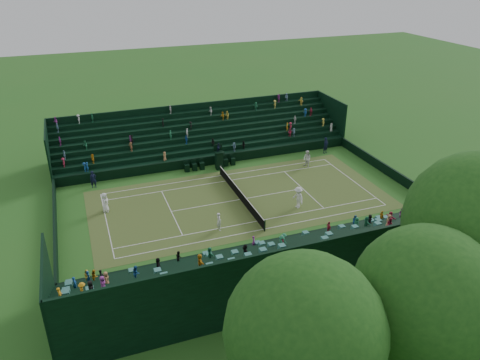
{
  "coord_description": "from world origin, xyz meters",
  "views": [
    {
      "loc": [
        35.38,
        -13.06,
        20.23
      ],
      "look_at": [
        0.0,
        0.0,
        2.0
      ],
      "focal_mm": 35.0,
      "sensor_mm": 36.0,
      "label": 1
    }
  ],
  "objects": [
    {
      "name": "tennis_net",
      "position": [
        0.0,
        0.0,
        0.53
      ],
      "size": [
        11.67,
        0.1,
        1.06
      ],
      "color": "black",
      "rests_on": "ground"
    },
    {
      "name": "player_near_east",
      "position": [
        4.27,
        -3.39,
        0.78
      ],
      "size": [
        0.6,
        0.42,
        1.57
      ],
      "primitive_type": "imported",
      "rotation": [
        0.0,
        0.0,
        3.22
      ],
      "color": "silver",
      "rests_on": "ground"
    },
    {
      "name": "north_grandstand",
      "position": [
        12.66,
        0.0,
        1.55
      ],
      "size": [
        6.6,
        32.0,
        4.9
      ],
      "color": "black",
      "rests_on": "ground"
    },
    {
      "name": "court_surface",
      "position": [
        0.0,
        0.0,
        0.01
      ],
      "size": [
        12.97,
        26.77,
        0.01
      ],
      "primitive_type": "cube",
      "color": "#306521",
      "rests_on": "ground"
    },
    {
      "name": "player_near_west",
      "position": [
        -2.01,
        -11.71,
        0.89
      ],
      "size": [
        1.0,
        0.81,
        1.78
      ],
      "primitive_type": "imported",
      "rotation": [
        0.0,
        0.0,
        2.82
      ],
      "color": "white",
      "rests_on": "ground"
    },
    {
      "name": "south_grandstand",
      "position": [
        -12.66,
        0.0,
        1.55
      ],
      "size": [
        6.6,
        32.0,
        4.9
      ],
      "color": "black",
      "rests_on": "ground"
    },
    {
      "name": "perimeter_wall_east",
      "position": [
        8.48,
        0.0,
        0.5
      ],
      "size": [
        0.2,
        31.77,
        1.0
      ],
      "primitive_type": "cube",
      "color": "black",
      "rests_on": "ground"
    },
    {
      "name": "player_far_east",
      "position": [
        3.14,
        4.28,
        1.0
      ],
      "size": [
        1.4,
        0.96,
        2.01
      ],
      "primitive_type": "imported",
      "rotation": [
        0.0,
        0.0,
        0.17
      ],
      "color": "white",
      "rests_on": "ground"
    },
    {
      "name": "line_judge_south",
      "position": [
        -7.22,
        -12.31,
        0.85
      ],
      "size": [
        0.42,
        0.63,
        1.71
      ],
      "primitive_type": "imported",
      "rotation": [
        0.0,
        0.0,
        1.59
      ],
      "color": "black",
      "rests_on": "ground"
    },
    {
      "name": "ground",
      "position": [
        0.0,
        0.0,
        0.0
      ],
      "size": [
        160.0,
        160.0,
        0.0
      ],
      "primitive_type": "plane",
      "color": "#286620",
      "rests_on": "ground"
    },
    {
      "name": "perimeter_wall_north",
      "position": [
        0.0,
        15.88,
        0.5
      ],
      "size": [
        17.17,
        0.2,
        1.0
      ],
      "primitive_type": "cube",
      "color": "black",
      "rests_on": "ground"
    },
    {
      "name": "line_judge_north",
      "position": [
        -7.14,
        12.9,
        0.93
      ],
      "size": [
        0.65,
        0.79,
        1.85
      ],
      "primitive_type": "imported",
      "rotation": [
        0.0,
        0.0,
        1.92
      ],
      "color": "black",
      "rests_on": "ground"
    },
    {
      "name": "umpire_chair",
      "position": [
        -7.19,
        0.34,
        1.24
      ],
      "size": [
        0.92,
        0.92,
        2.89
      ],
      "color": "black",
      "rests_on": "ground"
    },
    {
      "name": "courtside_chairs",
      "position": [
        -7.71,
        -0.49,
        0.41
      ],
      "size": [
        0.5,
        5.48,
        1.1
      ],
      "color": "black",
      "rests_on": "ground"
    },
    {
      "name": "perimeter_wall_south",
      "position": [
        0.0,
        -15.88,
        0.5
      ],
      "size": [
        17.17,
        0.2,
        1.0
      ],
      "primitive_type": "cube",
      "color": "black",
      "rests_on": "ground"
    },
    {
      "name": "perimeter_wall_west",
      "position": [
        -8.48,
        0.0,
        0.5
      ],
      "size": [
        0.2,
        31.77,
        1.0
      ],
      "primitive_type": "cube",
      "color": "black",
      "rests_on": "ground"
    },
    {
      "name": "player_far_west",
      "position": [
        -4.48,
        9.16,
        0.9
      ],
      "size": [
        1.04,
        0.92,
        1.81
      ],
      "primitive_type": "imported",
      "rotation": [
        0.0,
        0.0,
        0.31
      ],
      "color": "white",
      "rests_on": "ground"
    }
  ]
}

